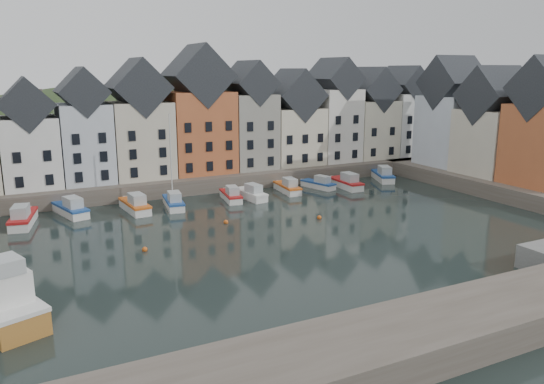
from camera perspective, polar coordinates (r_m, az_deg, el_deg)
ground at (r=52.43m, az=2.37°, el=-5.06°), size 260.00×260.00×0.00m
far_quay at (r=78.94m, az=-8.20°, el=1.75°), size 90.00×16.00×2.00m
right_quay at (r=78.41m, az=25.63°, el=0.51°), size 14.00×54.00×2.00m
near_wall at (r=30.01m, az=6.13°, el=-17.66°), size 50.00×6.00×2.00m
hillside at (r=108.04m, az=-12.28°, el=-5.74°), size 153.60×70.40×64.00m
far_terrace at (r=76.99m, az=-5.63°, el=7.47°), size 72.37×8.16×17.78m
right_terrace at (r=79.66m, az=22.87°, el=6.73°), size 8.30×24.25×16.36m
mooring_buoys at (r=55.32m, az=-3.95°, el=-3.94°), size 20.50×5.50×0.50m
boat_a at (r=62.60m, az=-25.23°, el=-2.58°), size 3.36×6.96×2.57m
boat_b at (r=64.69m, az=-20.80°, el=-1.73°), size 3.61×6.76×2.48m
boat_c at (r=64.11m, az=-14.49°, el=-1.40°), size 2.61×6.67×2.50m
boat_d at (r=64.84m, az=-10.53°, el=-1.04°), size 2.63×6.19×11.46m
boat_e at (r=67.52m, az=-4.42°, el=-0.38°), size 2.55×5.85×2.17m
boat_f at (r=68.14m, az=-2.31°, el=-0.20°), size 2.65×6.13×2.28m
boat_g at (r=71.84m, az=1.71°, el=0.50°), size 2.39×6.10×2.29m
boat_h at (r=74.55m, az=5.08°, el=0.86°), size 3.12×5.62×2.06m
boat_i at (r=75.12m, az=8.02°, el=0.98°), size 2.29×6.58×2.50m
boat_j at (r=81.28m, az=11.85°, el=1.75°), size 4.35×6.82×2.51m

